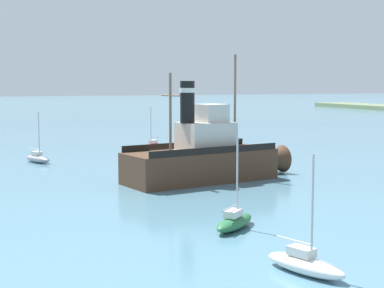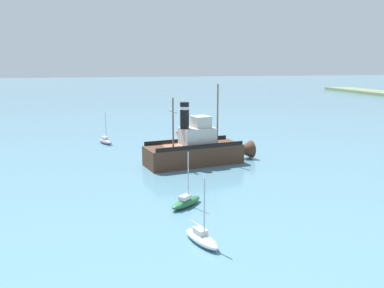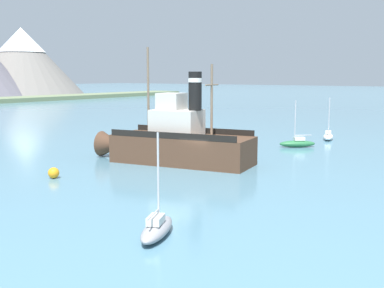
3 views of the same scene
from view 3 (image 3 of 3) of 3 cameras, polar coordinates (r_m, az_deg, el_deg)
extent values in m
plane|color=teal|center=(39.23, 0.94, -2.87)|extent=(600.00, 600.00, 0.00)
cone|color=slate|center=(191.19, -19.47, 9.18)|extent=(45.16, 45.16, 24.77)
cone|color=white|center=(191.56, -19.58, 11.55)|extent=(17.26, 17.26, 9.02)
cube|color=#4C3323|center=(41.13, -1.15, -0.66)|extent=(6.52, 12.60, 2.40)
cone|color=#4C3323|center=(44.76, -9.44, -0.05)|extent=(2.75, 2.79, 2.35)
cube|color=beige|center=(41.06, -1.79, 2.56)|extent=(3.68, 4.48, 2.20)
cube|color=beige|center=(41.15, -2.42, 5.08)|extent=(2.53, 2.37, 1.40)
cylinder|color=black|center=(40.14, 0.37, 6.30)|extent=(1.10, 1.10, 3.20)
cylinder|color=silver|center=(40.12, 0.37, 7.57)|extent=(1.16, 1.16, 0.35)
cylinder|color=#75604C|center=(42.23, -5.21, 6.29)|extent=(0.20, 0.20, 7.50)
cylinder|color=#75604C|center=(39.57, 2.35, 5.10)|extent=(0.20, 0.20, 6.00)
cylinder|color=#75604C|center=(39.52, 2.36, 7.01)|extent=(2.58, 0.59, 0.12)
cube|color=black|center=(39.02, -2.56, 1.00)|extent=(2.20, 11.23, 0.50)
cube|color=black|center=(42.86, 0.12, 1.66)|extent=(2.20, 11.23, 0.50)
ellipsoid|color=#286B3D|center=(51.75, 12.37, 0.03)|extent=(3.29, 3.62, 0.70)
cube|color=silver|center=(51.74, 12.60, 0.61)|extent=(1.20, 1.25, 0.36)
cylinder|color=#B7B7BC|center=(51.38, 12.13, 2.73)|extent=(0.10, 0.10, 4.20)
cylinder|color=#B7B7BC|center=(51.81, 13.03, 1.02)|extent=(1.22, 1.43, 0.08)
ellipsoid|color=gray|center=(22.95, -4.17, -10.05)|extent=(3.92, 2.55, 0.70)
cube|color=silver|center=(22.60, -4.33, -8.93)|extent=(1.26, 1.03, 0.36)
cylinder|color=#B7B7BC|center=(22.59, -4.03, -3.91)|extent=(0.10, 0.10, 4.20)
cylinder|color=#B7B7BC|center=(22.13, -4.63, -8.31)|extent=(1.68, 0.80, 0.08)
ellipsoid|color=navy|center=(65.08, -2.21, 1.85)|extent=(3.48, 3.45, 0.70)
cube|color=silver|center=(65.22, -2.23, 2.33)|extent=(1.23, 1.23, 0.36)
cylinder|color=#B7B7BC|center=(64.56, -2.19, 3.98)|extent=(0.10, 0.10, 4.20)
cylinder|color=#B7B7BC|center=(65.58, -2.28, 2.69)|extent=(1.34, 1.32, 0.08)
ellipsoid|color=white|center=(58.56, 15.84, 0.84)|extent=(3.95, 2.26, 0.70)
cube|color=silver|center=(58.30, 15.85, 1.33)|extent=(1.25, 0.96, 0.36)
cylinder|color=#B7B7BC|center=(58.61, 15.94, 3.25)|extent=(0.10, 0.10, 4.20)
cylinder|color=#B7B7BC|center=(57.86, 15.86, 1.65)|extent=(1.73, 0.65, 0.08)
sphere|color=orange|center=(36.73, -16.08, -3.31)|extent=(0.82, 0.82, 0.82)
camera|label=1|loc=(74.64, 30.74, 7.16)|focal=55.00mm
camera|label=2|loc=(81.62, 27.11, 10.84)|focal=38.00mm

